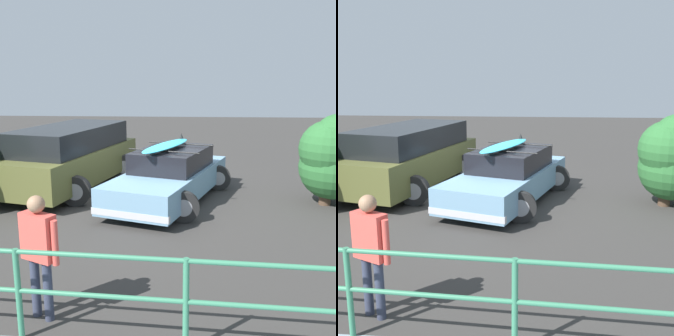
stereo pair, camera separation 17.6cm
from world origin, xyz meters
TOP-DOWN VIEW (x-y plane):
  - ground_plane at (0.00, 0.00)m, footprint 44.00×44.00m
  - sedan_car at (-0.44, 0.03)m, footprint 3.16×4.79m
  - suv_car at (2.34, -0.98)m, footprint 3.27×5.15m
  - person_bystander at (0.85, 5.36)m, footprint 0.57×0.36m
  - railing_fence at (-0.01, 5.87)m, footprint 9.66×0.68m

SIDE VIEW (x-z plane):
  - ground_plane at x=0.00m, z-range -0.02..0.00m
  - sedan_car at x=-0.44m, z-range -0.16..1.39m
  - railing_fence at x=-0.01m, z-range 0.19..1.31m
  - suv_car at x=2.34m, z-range 0.03..1.73m
  - person_bystander at x=0.85m, z-range 0.16..1.78m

